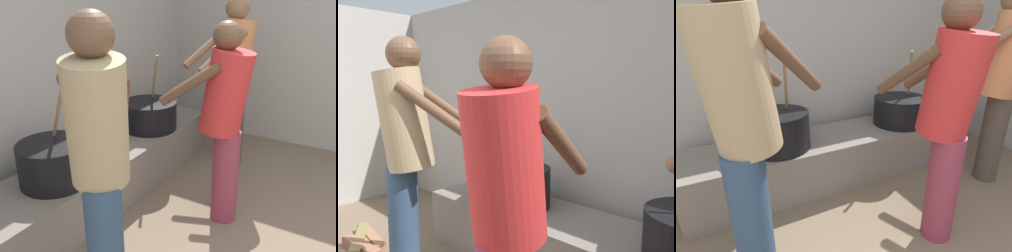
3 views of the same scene
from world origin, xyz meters
The scene contains 7 objects.
block_enclosure_rear centered at (0.00, 2.63, 1.09)m, with size 5.18×0.20×2.17m, color #ADA8A0.
hearth_ledge centered at (0.41, 2.11, 0.21)m, with size 2.73×0.60×0.43m, color slate.
cooking_pot_main centered at (-0.20, 2.07, 0.58)m, with size 0.49×0.49×0.75m.
cooking_pot_secondary centered at (1.03, 2.07, 0.56)m, with size 0.52×0.52×0.72m.
cook_in_red_shirt centered at (0.58, 1.12, 0.87)m, with size 0.42×0.69×1.53m.
cook_in_orange_shirt centered at (1.52, 1.42, 0.96)m, with size 0.75×0.63×1.66m.
cook_in_tan_shirt centered at (-0.53, 1.34, 0.94)m, with size 0.73×0.68×1.65m.
Camera 1 is at (-1.78, 0.20, 1.73)m, focal length 39.18 mm.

